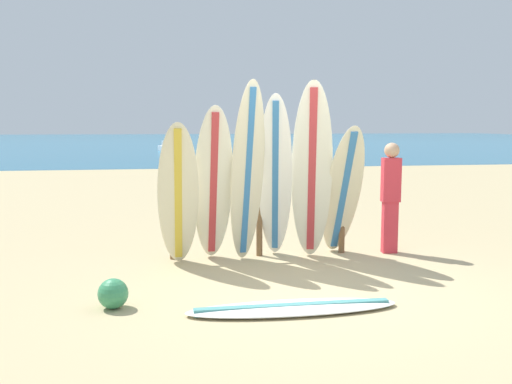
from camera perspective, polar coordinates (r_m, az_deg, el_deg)
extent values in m
plane|color=tan|center=(6.74, 6.30, -9.68)|extent=(120.00, 120.00, 0.00)
cube|color=#196B93|center=(64.26, -7.85, 5.20)|extent=(120.00, 80.00, 0.01)
cylinder|color=brown|center=(8.04, -8.50, -2.75)|extent=(0.09, 0.09, 1.16)
cylinder|color=brown|center=(8.16, 0.34, -2.53)|extent=(0.09, 0.09, 1.16)
cylinder|color=brown|center=(8.46, 8.75, -2.28)|extent=(0.09, 0.09, 1.16)
cylinder|color=brown|center=(8.10, 0.35, 0.45)|extent=(2.61, 0.08, 0.08)
ellipsoid|color=beige|center=(7.57, -7.93, -0.28)|extent=(0.55, 0.59, 1.96)
cube|color=gold|center=(7.57, -7.93, -0.28)|extent=(0.10, 0.56, 1.80)
ellipsoid|color=silver|center=(7.71, -4.37, 0.72)|extent=(0.55, 0.82, 2.18)
cube|color=#B73338|center=(7.71, -4.37, 0.72)|extent=(0.11, 0.76, 2.01)
ellipsoid|color=beige|center=(7.64, -0.88, 1.94)|extent=(0.54, 0.68, 2.51)
cube|color=#3372B2|center=(7.64, -0.88, 1.94)|extent=(0.16, 0.59, 2.31)
ellipsoid|color=white|center=(7.84, 1.97, 1.42)|extent=(0.64, 0.98, 2.33)
cube|color=#3372B2|center=(7.84, 1.97, 1.42)|extent=(0.24, 0.85, 2.15)
ellipsoid|color=silver|center=(7.88, 5.70, 2.08)|extent=(0.69, 0.73, 2.52)
cube|color=#B73338|center=(7.88, 5.70, 2.08)|extent=(0.22, 0.60, 2.32)
ellipsoid|color=beige|center=(8.12, 8.85, 0.05)|extent=(0.54, 0.95, 1.92)
cube|color=#3372B2|center=(8.12, 8.85, 0.05)|extent=(0.11, 0.88, 1.77)
ellipsoid|color=white|center=(5.92, 3.79, -11.67)|extent=(2.23, 0.52, 0.07)
cube|color=teal|center=(5.92, 3.79, -11.67)|extent=(2.05, 0.09, 0.08)
cube|color=#D8333F|center=(8.62, 13.44, -3.51)|extent=(0.23, 0.16, 0.77)
cube|color=#D8333F|center=(8.52, 13.57, 1.21)|extent=(0.28, 0.19, 0.65)
sphere|color=tan|center=(8.49, 13.66, 4.15)|extent=(0.22, 0.22, 0.22)
cube|color=silver|center=(39.95, -9.04, 4.39)|extent=(1.30, 2.54, 0.35)
cube|color=silver|center=(39.93, -9.05, 4.90)|extent=(0.74, 0.97, 0.36)
sphere|color=#388C59|center=(6.13, -14.34, -9.98)|extent=(0.32, 0.32, 0.32)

